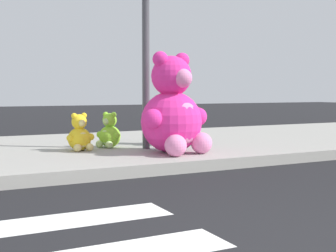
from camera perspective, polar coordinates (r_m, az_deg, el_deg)
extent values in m
cube|color=#9E9B93|center=(7.48, -12.24, -3.06)|extent=(28.00, 4.40, 0.15)
cylinder|color=#4C4C51|center=(7.03, -2.74, 10.25)|extent=(0.11, 0.11, 3.20)
sphere|color=#F22D93|center=(6.58, 0.41, 0.49)|extent=(0.87, 0.87, 0.87)
ellipsoid|color=pink|center=(6.34, 2.24, 0.35)|extent=(0.51, 0.29, 0.56)
sphere|color=#F22D93|center=(6.57, 0.41, 6.14)|extent=(0.57, 0.57, 0.57)
sphere|color=pink|center=(6.38, 1.83, 5.88)|extent=(0.26, 0.26, 0.26)
sphere|color=#F22D93|center=(6.71, 1.72, 8.04)|extent=(0.22, 0.22, 0.22)
sphere|color=#F22D93|center=(6.77, 3.66, 1.14)|extent=(0.27, 0.27, 0.27)
sphere|color=pink|center=(6.49, 4.12, -2.09)|extent=(0.30, 0.30, 0.30)
sphere|color=#F22D93|center=(6.45, -0.95, 8.19)|extent=(0.22, 0.22, 0.22)
sphere|color=#F22D93|center=(6.23, -1.83, 0.88)|extent=(0.27, 0.27, 0.27)
sphere|color=pink|center=(6.17, 0.94, -2.42)|extent=(0.30, 0.30, 0.30)
sphere|color=teal|center=(7.59, -0.10, -0.61)|extent=(0.44, 0.44, 0.44)
ellipsoid|color=#7BBFBC|center=(7.67, -1.12, -0.56)|extent=(0.26, 0.21, 0.29)
sphere|color=teal|center=(7.57, -0.10, 1.87)|extent=(0.29, 0.29, 0.29)
sphere|color=#7BBFBC|center=(7.63, -0.90, 1.76)|extent=(0.13, 0.13, 0.13)
sphere|color=teal|center=(7.47, -0.50, 2.72)|extent=(0.11, 0.11, 0.11)
sphere|color=teal|center=(7.43, -1.30, -0.46)|extent=(0.14, 0.14, 0.14)
sphere|color=#7BBFBC|center=(7.60, -1.79, -1.71)|extent=(0.15, 0.15, 0.15)
sphere|color=teal|center=(7.65, 0.29, 2.76)|extent=(0.11, 0.11, 0.11)
sphere|color=teal|center=(7.79, 0.34, -0.24)|extent=(0.14, 0.14, 0.14)
sphere|color=#7BBFBC|center=(7.80, -0.83, -1.55)|extent=(0.15, 0.15, 0.15)
sphere|color=yellow|center=(6.95, -10.79, -1.57)|extent=(0.34, 0.34, 0.34)
ellipsoid|color=#F0DB80|center=(6.84, -10.38, -1.66)|extent=(0.19, 0.10, 0.22)
sphere|color=yellow|center=(6.93, -10.81, 0.51)|extent=(0.22, 0.22, 0.22)
sphere|color=#F0DB80|center=(6.84, -10.50, 0.36)|extent=(0.10, 0.10, 0.10)
sphere|color=yellow|center=(6.95, -10.24, 1.27)|extent=(0.08, 0.08, 0.08)
sphere|color=yellow|center=(6.97, -9.44, -1.32)|extent=(0.11, 0.11, 0.11)
sphere|color=#F0DB80|center=(6.87, -9.58, -2.55)|extent=(0.12, 0.12, 0.12)
sphere|color=yellow|center=(6.89, -11.42, 1.23)|extent=(0.08, 0.08, 0.08)
sphere|color=yellow|center=(6.84, -11.88, -1.46)|extent=(0.11, 0.11, 0.11)
sphere|color=#F0DB80|center=(6.79, -11.01, -2.65)|extent=(0.12, 0.12, 0.12)
sphere|color=#8CD133|center=(7.27, -7.13, -1.27)|extent=(0.34, 0.34, 0.34)
ellipsoid|color=#B8DE87|center=(7.17, -7.71, -1.36)|extent=(0.16, 0.19, 0.22)
sphere|color=#8CD133|center=(7.25, -7.15, 0.70)|extent=(0.22, 0.22, 0.22)
sphere|color=#B8DE87|center=(7.18, -7.60, 0.55)|extent=(0.10, 0.10, 0.10)
sphere|color=#8CD133|center=(7.20, -6.67, 1.38)|extent=(0.08, 0.08, 0.08)
sphere|color=#8CD133|center=(7.14, -6.31, -1.17)|extent=(0.11, 0.11, 0.11)
sphere|color=#B8DE87|center=(7.11, -7.22, -2.29)|extent=(0.12, 0.12, 0.12)
sphere|color=#8CD133|center=(7.29, -7.65, 1.41)|extent=(0.08, 0.08, 0.08)
sphere|color=#8CD133|center=(7.33, -8.33, -1.04)|extent=(0.11, 0.11, 0.11)
sphere|color=#B8DE87|center=(7.23, -8.39, -2.20)|extent=(0.12, 0.12, 0.12)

